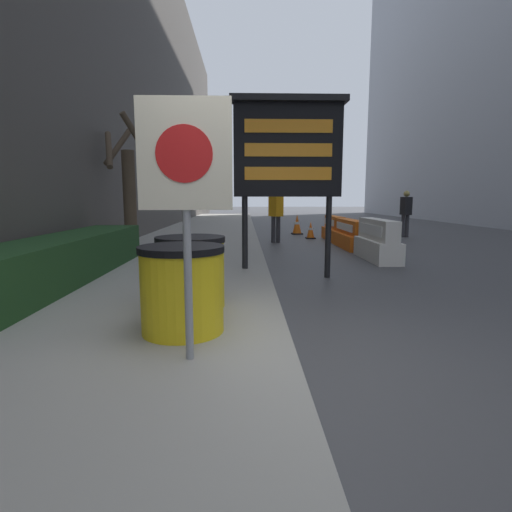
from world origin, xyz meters
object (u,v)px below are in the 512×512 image
Objects in this scene: jersey_barrier_orange_far at (351,235)px; traffic_cone_mid at (297,225)px; barrel_drum_foreground at (182,289)px; jersey_barrier_white at (377,242)px; pedestrian_worker at (276,210)px; traffic_cone_near at (311,230)px; pedestrian_passerby at (406,210)px; message_board at (288,150)px; jersey_barrier_orange_near at (334,229)px; traffic_light_near_curb at (278,166)px; barrel_drum_middle at (191,272)px; warning_sign at (185,176)px.

traffic_cone_mid is at bearing 102.77° from jersey_barrier_orange_far.
barrel_drum_foreground is 0.42× the size of jersey_barrier_white.
traffic_cone_mid is 3.14m from pedestrian_worker.
traffic_cone_near is 3.55m from pedestrian_passerby.
barrel_drum_foreground is 3.87m from message_board.
jersey_barrier_orange_near is at bearing -99.45° from pedestrian_worker.
traffic_cone_mid is at bearing 97.79° from traffic_cone_near.
jersey_barrier_orange_far reaches higher than traffic_cone_mid.
jersey_barrier_white is 4.13m from pedestrian_worker.
traffic_light_near_curb reaches higher than message_board.
barrel_drum_foreground is 10.19m from jersey_barrier_orange_near.
barrel_drum_foreground is 0.48× the size of pedestrian_passerby.
barrel_drum_middle is 0.41× the size of warning_sign.
message_board is at bearing 61.34° from barrel_drum_middle.
traffic_cone_mid is at bearing 76.44° from barrel_drum_middle.
barrel_drum_middle is 8.13m from pedestrian_worker.
warning_sign is 10.82m from jersey_barrier_orange_near.
barrel_drum_foreground is at bearing -115.27° from jersey_barrier_orange_far.
jersey_barrier_white is 0.88× the size of jersey_barrier_orange_far.
pedestrian_worker is at bearing 119.28° from jersey_barrier_white.
pedestrian_worker is at bearing 80.10° from barrel_drum_foreground.
jersey_barrier_orange_near is (3.57, 8.71, -0.22)m from barrel_drum_middle.
traffic_light_near_curb reaches higher than jersey_barrier_white.
jersey_barrier_orange_near is (3.54, 9.56, -0.22)m from barrel_drum_foreground.
barrel_drum_foreground is 0.41× the size of warning_sign.
barrel_drum_middle is 12.29m from traffic_light_near_curb.
message_board is at bearing -102.86° from traffic_cone_near.
pedestrian_worker is at bearing 87.46° from message_board.
message_board is at bearing -118.02° from jersey_barrier_orange_far.
barrel_drum_foreground is at bearing -87.74° from barrel_drum_middle.
pedestrian_worker is at bearing 78.83° from barrel_drum_middle.
warning_sign is at bearing -112.62° from jersey_barrier_orange_far.
traffic_cone_mid is (-0.95, 2.15, 0.02)m from jersey_barrier_orange_near.
pedestrian_worker is (-0.39, -3.98, -1.66)m from traffic_light_near_curb.
message_board is 1.85× the size of pedestrian_passerby.
traffic_cone_mid is (-0.95, 4.21, 0.03)m from jersey_barrier_orange_far.
warning_sign is (0.15, -0.65, 0.97)m from barrel_drum_foreground.
traffic_cone_near is 0.35× the size of pedestrian_passerby.
traffic_cone_near is at bearing 106.14° from jersey_barrier_orange_far.
traffic_cone_near is (1.53, 6.70, -1.89)m from message_board.
message_board is 5.12m from jersey_barrier_orange_far.
pedestrian_worker reaches higher than barrel_drum_foreground.
jersey_barrier_orange_near is 4.29m from traffic_light_near_curb.
traffic_cone_near is (2.68, 10.62, -1.25)m from warning_sign.
barrel_drum_middle is at bearing -118.25° from jersey_barrier_orange_far.
jersey_barrier_orange_near is at bearing -66.08° from traffic_cone_mid.
pedestrian_passerby reaches higher than barrel_drum_foreground.
traffic_light_near_curb is at bearing 102.03° from jersey_barrier_white.
pedestrian_passerby is (2.73, 0.90, 0.62)m from jersey_barrier_orange_near.
traffic_light_near_curb is (-1.61, 3.24, 2.31)m from jersey_barrier_orange_near.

